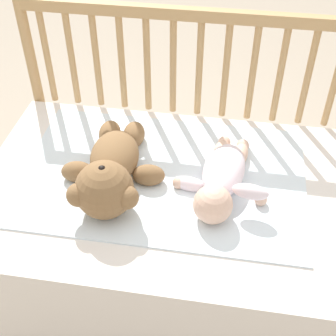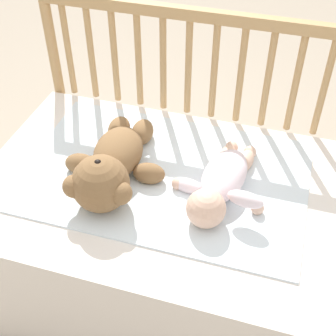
% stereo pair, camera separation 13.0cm
% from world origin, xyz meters
% --- Properties ---
extents(ground_plane, '(12.00, 12.00, 0.00)m').
position_xyz_m(ground_plane, '(0.00, 0.00, 0.00)').
color(ground_plane, tan).
extents(crib_mattress, '(1.09, 0.72, 0.45)m').
position_xyz_m(crib_mattress, '(0.00, 0.00, 0.22)').
color(crib_mattress, white).
rests_on(crib_mattress, ground_plane).
extents(crib_rail, '(1.09, 0.04, 0.82)m').
position_xyz_m(crib_rail, '(0.00, 0.38, 0.57)').
color(crib_rail, tan).
rests_on(crib_rail, ground_plane).
extents(blanket, '(0.82, 0.54, 0.01)m').
position_xyz_m(blanket, '(-0.02, 0.04, 0.45)').
color(blanket, white).
rests_on(blanket, crib_mattress).
extents(teddy_bear, '(0.30, 0.43, 0.16)m').
position_xyz_m(teddy_bear, '(-0.15, -0.03, 0.51)').
color(teddy_bear, olive).
rests_on(teddy_bear, crib_mattress).
extents(baby, '(0.27, 0.38, 0.10)m').
position_xyz_m(baby, '(0.15, 0.01, 0.49)').
color(baby, white).
rests_on(baby, crib_mattress).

